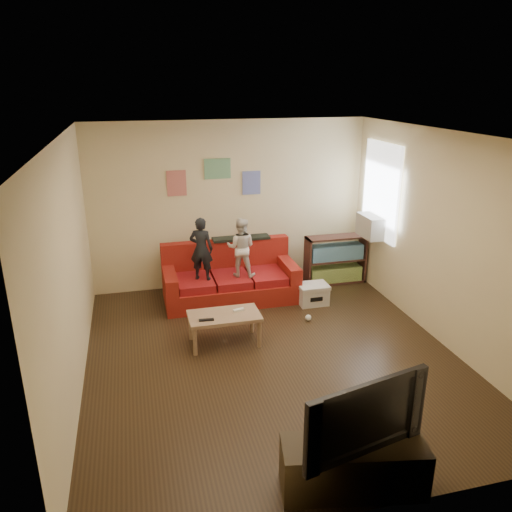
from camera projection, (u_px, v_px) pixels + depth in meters
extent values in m
cube|color=#382716|center=(272.00, 356.00, 6.26)|extent=(4.50, 5.00, 0.01)
cube|color=white|center=(274.00, 135.00, 5.36)|extent=(4.50, 5.00, 0.01)
cube|color=beige|center=(230.00, 205.00, 8.10)|extent=(4.50, 0.01, 2.70)
cube|color=beige|center=(371.00, 366.00, 3.52)|extent=(4.50, 0.01, 2.70)
cube|color=beige|center=(69.00, 271.00, 5.29)|extent=(0.01, 5.00, 2.70)
cube|color=beige|center=(443.00, 240.00, 6.33)|extent=(0.01, 5.00, 2.70)
cube|color=maroon|center=(231.00, 290.00, 7.81)|extent=(2.05, 0.92, 0.31)
cube|color=maroon|center=(226.00, 257.00, 8.00)|extent=(2.05, 0.18, 0.56)
cube|color=maroon|center=(170.00, 279.00, 7.50)|extent=(0.18, 0.92, 0.26)
cube|color=maroon|center=(288.00, 268.00, 7.93)|extent=(0.18, 0.92, 0.26)
cube|color=maroon|center=(195.00, 283.00, 7.55)|extent=(0.53, 0.70, 0.12)
cube|color=maroon|center=(231.00, 279.00, 7.67)|extent=(0.53, 0.70, 0.12)
cube|color=maroon|center=(266.00, 276.00, 7.80)|extent=(0.53, 0.70, 0.12)
cube|color=black|center=(241.00, 238.00, 7.97)|extent=(0.92, 0.23, 0.04)
imported|color=black|center=(201.00, 249.00, 7.37)|extent=(0.41, 0.35, 0.96)
imported|color=silver|center=(241.00, 247.00, 7.51)|extent=(0.54, 0.48, 0.91)
cube|color=tan|center=(224.00, 316.00, 6.43)|extent=(0.92, 0.51, 0.05)
cylinder|color=tan|center=(195.00, 342.00, 6.21)|extent=(0.06, 0.06, 0.37)
cylinder|color=tan|center=(259.00, 334.00, 6.40)|extent=(0.06, 0.06, 0.37)
cylinder|color=tan|center=(191.00, 327.00, 6.59)|extent=(0.06, 0.06, 0.37)
cylinder|color=tan|center=(252.00, 320.00, 6.78)|extent=(0.06, 0.06, 0.37)
cube|color=black|center=(206.00, 320.00, 6.25)|extent=(0.19, 0.06, 0.02)
cube|color=white|center=(239.00, 310.00, 6.51)|extent=(0.16, 0.09, 0.03)
cube|color=#43251D|center=(307.00, 262.00, 8.29)|extent=(0.03, 0.31, 0.82)
cube|color=#43251D|center=(362.00, 257.00, 8.52)|extent=(0.03, 0.31, 0.82)
cube|color=#43251D|center=(334.00, 281.00, 8.54)|extent=(1.02, 0.31, 0.03)
cube|color=#43251D|center=(337.00, 237.00, 8.27)|extent=(1.02, 0.31, 0.03)
cube|color=#43251D|center=(335.00, 259.00, 8.40)|extent=(0.96, 0.31, 0.03)
cube|color=olive|center=(334.00, 274.00, 8.49)|extent=(0.90, 0.26, 0.25)
cube|color=teal|center=(336.00, 252.00, 8.36)|extent=(0.90, 0.26, 0.25)
cube|color=white|center=(381.00, 191.00, 7.74)|extent=(0.04, 1.08, 1.48)
cube|color=#B7B2A3|center=(371.00, 226.00, 7.90)|extent=(0.28, 0.55, 0.35)
cube|color=#D87266|center=(177.00, 183.00, 7.76)|extent=(0.30, 0.01, 0.40)
cube|color=#72B27F|center=(217.00, 169.00, 7.84)|extent=(0.42, 0.01, 0.32)
cube|color=#727FCC|center=(251.00, 183.00, 8.05)|extent=(0.30, 0.01, 0.38)
cube|color=silver|center=(313.00, 296.00, 7.67)|extent=(0.44, 0.33, 0.26)
cube|color=silver|center=(313.00, 286.00, 7.62)|extent=(0.46, 0.35, 0.05)
cube|color=black|center=(317.00, 299.00, 7.52)|extent=(0.20, 0.00, 0.07)
cube|color=#372A19|center=(353.00, 467.00, 4.14)|extent=(1.25, 0.62, 0.45)
imported|color=black|center=(358.00, 411.00, 3.96)|extent=(1.14, 0.40, 0.65)
sphere|color=white|center=(308.00, 318.00, 7.15)|extent=(0.11, 0.11, 0.09)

